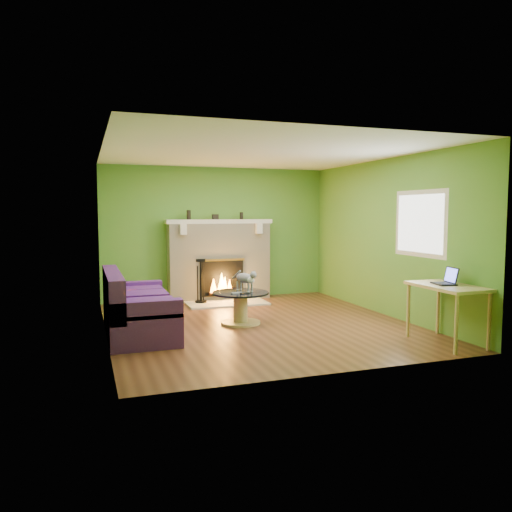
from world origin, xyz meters
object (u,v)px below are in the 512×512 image
(sofa, at_px, (135,310))
(coffee_table, at_px, (241,305))
(desk, at_px, (447,292))
(cat, at_px, (244,280))

(sofa, distance_m, coffee_table, 1.61)
(coffee_table, relative_size, desk, 0.83)
(sofa, distance_m, cat, 1.72)
(cat, bearing_deg, desk, -65.58)
(coffee_table, relative_size, cat, 1.61)
(sofa, bearing_deg, desk, -26.19)
(cat, bearing_deg, coffee_table, -169.58)
(sofa, height_order, cat, sofa)
(cat, bearing_deg, sofa, 164.34)
(coffee_table, xyz_separation_m, desk, (2.20, -2.00, 0.40))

